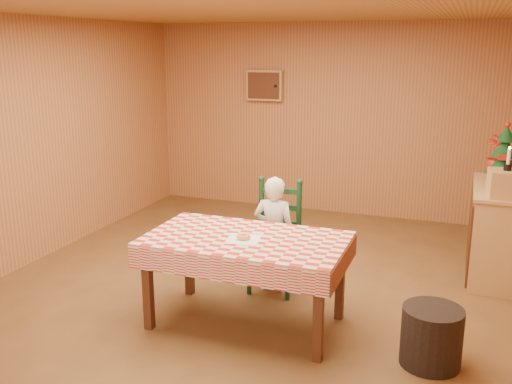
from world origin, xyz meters
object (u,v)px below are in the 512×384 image
at_px(crate, 506,184).
at_px(christmas_tree, 504,155).
at_px(shelf_unit, 497,231).
at_px(dining_table, 246,247).
at_px(ladder_chair, 276,239).
at_px(storage_bin, 431,337).
at_px(seated_child, 274,235).

height_order(crate, christmas_tree, christmas_tree).
bearing_deg(shelf_unit, dining_table, -136.45).
bearing_deg(ladder_chair, dining_table, -90.00).
distance_m(dining_table, ladder_chair, 0.81).
relative_size(crate, storage_bin, 0.67).
bearing_deg(seated_child, crate, -159.10).
xyz_separation_m(christmas_tree, storage_bin, (-0.49, -2.26, -0.99)).
bearing_deg(ladder_chair, seated_child, -90.00).
height_order(dining_table, christmas_tree, christmas_tree).
bearing_deg(dining_table, shelf_unit, 43.55).
height_order(dining_table, ladder_chair, ladder_chair).
relative_size(christmas_tree, storage_bin, 1.39).
height_order(ladder_chair, seated_child, seated_child).
xyz_separation_m(dining_table, storage_bin, (1.51, -0.12, -0.47)).
relative_size(seated_child, storage_bin, 2.53).
bearing_deg(dining_table, seated_child, 90.00).
height_order(seated_child, christmas_tree, christmas_tree).
bearing_deg(storage_bin, dining_table, 175.54).
relative_size(dining_table, crate, 5.52).
bearing_deg(storage_bin, crate, 73.13).
xyz_separation_m(crate, storage_bin, (-0.49, -1.61, -0.83)).
height_order(ladder_chair, christmas_tree, christmas_tree).
bearing_deg(christmas_tree, crate, -90.00).
bearing_deg(dining_table, crate, 36.75).
distance_m(ladder_chair, crate, 2.19).
distance_m(dining_table, shelf_unit, 2.76).
bearing_deg(seated_child, storage_bin, 150.72).
relative_size(dining_table, ladder_chair, 1.53).
bearing_deg(crate, christmas_tree, 90.00).
bearing_deg(crate, ladder_chair, -160.53).
xyz_separation_m(dining_table, crate, (2.00, 1.49, 0.37)).
bearing_deg(storage_bin, christmas_tree, 77.81).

